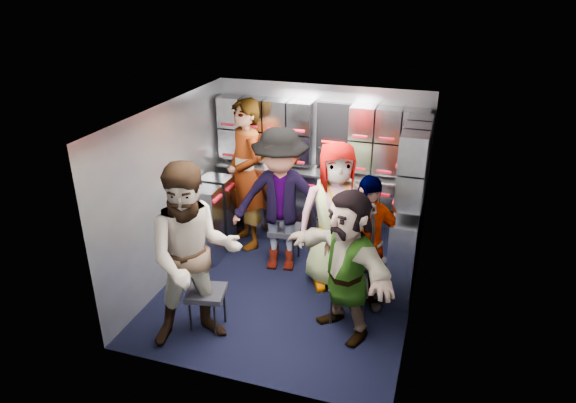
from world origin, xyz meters
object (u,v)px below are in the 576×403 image
(jump_seat_near_left, at_px, (206,295))
(jump_seat_mid_left, at_px, (285,231))
(attendant_arc_c, at_px, (335,216))
(jump_seat_mid_right, at_px, (365,265))
(attendant_arc_a, at_px, (194,257))
(attendant_arc_b, at_px, (280,201))
(jump_seat_near_right, at_px, (348,286))
(attendant_arc_e, at_px, (347,264))
(attendant_standing, at_px, (246,175))
(attendant_arc_d, at_px, (364,245))
(jump_seat_center, at_px, (337,244))

(jump_seat_near_left, bearing_deg, jump_seat_mid_left, 77.57)
(attendant_arc_c, bearing_deg, jump_seat_mid_right, -50.60)
(attendant_arc_a, distance_m, attendant_arc_c, 1.75)
(attendant_arc_b, distance_m, attendant_arc_c, 0.71)
(jump_seat_near_right, height_order, attendant_arc_e, attendant_arc_e)
(attendant_arc_c, bearing_deg, attendant_standing, 133.27)
(jump_seat_mid_right, distance_m, attendant_arc_d, 0.39)
(jump_seat_near_right, distance_m, attendant_arc_a, 1.63)
(jump_seat_center, xyz_separation_m, attendant_standing, (-1.32, 0.40, 0.57))
(jump_seat_near_left, relative_size, attendant_standing, 0.22)
(jump_seat_near_left, height_order, attendant_arc_e, attendant_arc_e)
(attendant_arc_a, xyz_separation_m, attendant_arc_d, (1.45, 1.01, -0.16))
(jump_seat_center, height_order, attendant_arc_c, attendant_arc_c)
(jump_seat_near_right, distance_m, attendant_arc_e, 0.41)
(attendant_arc_a, relative_size, attendant_arc_d, 1.21)
(jump_seat_mid_right, bearing_deg, jump_seat_center, 136.00)
(jump_seat_center, distance_m, attendant_arc_e, 1.13)
(attendant_arc_c, bearing_deg, attendant_arc_b, 145.70)
(jump_seat_near_right, relative_size, attendant_arc_e, 0.30)
(attendant_standing, height_order, attendant_arc_d, attendant_standing)
(jump_seat_near_left, bearing_deg, jump_seat_near_right, 22.39)
(jump_seat_center, xyz_separation_m, attendant_arc_c, (0.00, -0.18, 0.45))
(jump_seat_near_left, height_order, jump_seat_center, jump_seat_center)
(attendant_standing, relative_size, attendant_arc_e, 1.27)
(jump_seat_near_left, distance_m, attendant_arc_b, 1.49)
(attendant_standing, bearing_deg, jump_seat_mid_left, 22.64)
(attendant_arc_b, height_order, attendant_arc_c, attendant_arc_b)
(attendant_arc_c, height_order, attendant_arc_e, attendant_arc_c)
(jump_seat_near_left, distance_m, jump_seat_near_right, 1.46)
(attendant_standing, bearing_deg, jump_seat_near_right, 8.14)
(jump_seat_mid_left, bearing_deg, attendant_standing, 157.12)
(attendant_arc_b, bearing_deg, attendant_arc_a, -111.61)
(jump_seat_center, height_order, attendant_arc_d, attendant_arc_d)
(jump_seat_near_left, distance_m, jump_seat_center, 1.74)
(attendant_standing, bearing_deg, attendant_arc_b, 10.09)
(attendant_arc_a, bearing_deg, attendant_arc_e, -9.95)
(attendant_standing, bearing_deg, attendant_arc_c, 21.68)
(jump_seat_near_left, bearing_deg, jump_seat_mid_right, 34.84)
(jump_seat_near_left, xyz_separation_m, attendant_arc_e, (1.35, 0.38, 0.39))
(jump_seat_near_right, relative_size, attendant_arc_d, 0.30)
(jump_seat_mid_left, bearing_deg, attendant_arc_a, -101.16)
(jump_seat_mid_right, relative_size, jump_seat_near_right, 1.09)
(jump_seat_center, bearing_deg, attendant_arc_e, -72.99)
(jump_seat_center, distance_m, attendant_arc_b, 0.85)
(attendant_arc_b, relative_size, attendant_arc_c, 1.03)
(jump_seat_center, relative_size, jump_seat_mid_right, 0.92)
(attendant_arc_a, bearing_deg, jump_seat_near_left, 57.66)
(jump_seat_near_left, relative_size, attendant_arc_c, 0.26)
(attendant_standing, distance_m, attendant_arc_a, 2.01)
(jump_seat_mid_left, distance_m, jump_seat_center, 0.71)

